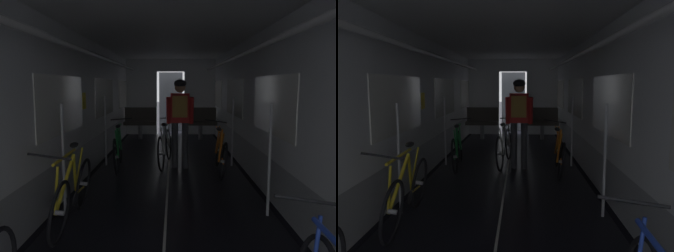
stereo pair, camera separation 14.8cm
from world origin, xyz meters
The scene contains 8 objects.
train_car_shell centered at (0.00, 3.60, 1.70)m, with size 3.14×12.34×2.57m.
bench_seat_far_left centered at (-0.90, 8.07, 0.57)m, with size 0.98×0.51×0.95m.
bench_seat_far_right centered at (0.90, 8.07, 0.57)m, with size 0.98×0.51×0.95m.
bicycle_yellow centered at (-1.09, 1.82, 0.38)m, with size 0.44×1.69×0.96m.
bicycle_green centered at (-0.99, 4.45, 0.38)m, with size 0.44×1.69×0.95m.
bicycle_orange centered at (0.97, 4.14, 0.38)m, with size 0.44×1.69×0.96m.
person_cyclist_aisle centered at (0.22, 4.48, 1.07)m, with size 0.54×0.40×1.73m.
bicycle_white_in_aisle centered at (-0.08, 4.75, 0.38)m, with size 0.47×1.69×0.95m.
Camera 1 is at (0.09, -1.94, 1.63)m, focal length 35.85 mm.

